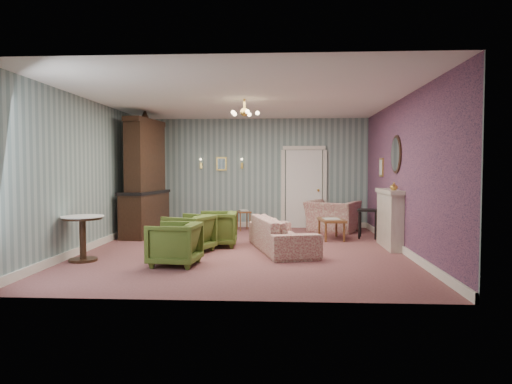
# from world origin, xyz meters

# --- Properties ---
(floor) EXTENTS (7.00, 7.00, 0.00)m
(floor) POSITION_xyz_m (0.00, 0.00, 0.00)
(floor) COLOR brown
(floor) RESTS_ON ground
(ceiling) EXTENTS (7.00, 7.00, 0.00)m
(ceiling) POSITION_xyz_m (0.00, 0.00, 2.90)
(ceiling) COLOR white
(ceiling) RESTS_ON ground
(wall_back) EXTENTS (6.00, 0.00, 6.00)m
(wall_back) POSITION_xyz_m (0.00, 3.50, 1.45)
(wall_back) COLOR slate
(wall_back) RESTS_ON ground
(wall_front) EXTENTS (6.00, 0.00, 6.00)m
(wall_front) POSITION_xyz_m (0.00, -3.50, 1.45)
(wall_front) COLOR slate
(wall_front) RESTS_ON ground
(wall_left) EXTENTS (0.00, 7.00, 7.00)m
(wall_left) POSITION_xyz_m (-3.00, 0.00, 1.45)
(wall_left) COLOR slate
(wall_left) RESTS_ON ground
(wall_right) EXTENTS (0.00, 7.00, 7.00)m
(wall_right) POSITION_xyz_m (3.00, 0.00, 1.45)
(wall_right) COLOR slate
(wall_right) RESTS_ON ground
(wall_right_floral) EXTENTS (0.00, 7.00, 7.00)m
(wall_right_floral) POSITION_xyz_m (2.98, 0.00, 1.45)
(wall_right_floral) COLOR #A65369
(wall_right_floral) RESTS_ON ground
(door) EXTENTS (1.12, 0.12, 2.16)m
(door) POSITION_xyz_m (1.30, 3.46, 1.08)
(door) COLOR white
(door) RESTS_ON floor
(olive_chair_a) EXTENTS (0.78, 0.82, 0.78)m
(olive_chair_a) POSITION_xyz_m (-1.01, -1.53, 0.39)
(olive_chair_a) COLOR #4A5F21
(olive_chair_a) RESTS_ON floor
(olive_chair_b) EXTENTS (0.95, 0.98, 0.79)m
(olive_chair_b) POSITION_xyz_m (-1.01, -0.34, 0.39)
(olive_chair_b) COLOR #4A5F21
(olive_chair_b) RESTS_ON floor
(olive_chair_c) EXTENTS (0.75, 0.80, 0.78)m
(olive_chair_c) POSITION_xyz_m (-0.59, 0.36, 0.39)
(olive_chair_c) COLOR #4A5F21
(olive_chair_c) RESTS_ON floor
(sofa_chintz) EXTENTS (1.19, 2.30, 0.86)m
(sofa_chintz) POSITION_xyz_m (0.72, -0.09, 0.43)
(sofa_chintz) COLOR #933B3D
(sofa_chintz) RESTS_ON floor
(wingback_chair) EXTENTS (1.40, 1.21, 1.03)m
(wingback_chair) POSITION_xyz_m (1.98, 2.72, 0.51)
(wingback_chair) COLOR #933B3D
(wingback_chair) RESTS_ON floor
(dresser) EXTENTS (0.80, 1.79, 2.88)m
(dresser) POSITION_xyz_m (-2.47, 1.74, 1.44)
(dresser) COLOR black
(dresser) RESTS_ON floor
(fireplace) EXTENTS (0.30, 1.40, 1.16)m
(fireplace) POSITION_xyz_m (2.86, 0.40, 0.58)
(fireplace) COLOR beige
(fireplace) RESTS_ON floor
(mantel_vase) EXTENTS (0.15, 0.15, 0.15)m
(mantel_vase) POSITION_xyz_m (2.84, 0.00, 1.23)
(mantel_vase) COLOR gold
(mantel_vase) RESTS_ON fireplace
(oval_mirror) EXTENTS (0.04, 0.76, 0.84)m
(oval_mirror) POSITION_xyz_m (2.96, 0.40, 1.85)
(oval_mirror) COLOR white
(oval_mirror) RESTS_ON wall_right
(framed_print) EXTENTS (0.04, 0.34, 0.42)m
(framed_print) POSITION_xyz_m (2.97, 1.75, 1.60)
(framed_print) COLOR gold
(framed_print) RESTS_ON wall_right
(coffee_table) EXTENTS (0.59, 0.94, 0.46)m
(coffee_table) POSITION_xyz_m (1.82, 1.43, 0.23)
(coffee_table) COLOR brown
(coffee_table) RESTS_ON floor
(side_table_black) EXTENTS (0.53, 0.53, 0.66)m
(side_table_black) POSITION_xyz_m (2.65, 1.58, 0.33)
(side_table_black) COLOR black
(side_table_black) RESTS_ON floor
(pedestal_table) EXTENTS (0.74, 0.74, 0.78)m
(pedestal_table) POSITION_xyz_m (-2.65, -1.27, 0.39)
(pedestal_table) COLOR black
(pedestal_table) RESTS_ON floor
(nesting_table) EXTENTS (0.43, 0.49, 0.53)m
(nesting_table) POSITION_xyz_m (-0.25, 2.81, 0.27)
(nesting_table) COLOR brown
(nesting_table) RESTS_ON floor
(gilt_mirror_back) EXTENTS (0.28, 0.06, 0.36)m
(gilt_mirror_back) POSITION_xyz_m (-0.90, 3.46, 1.70)
(gilt_mirror_back) COLOR gold
(gilt_mirror_back) RESTS_ON wall_back
(sconce_left) EXTENTS (0.16, 0.12, 0.30)m
(sconce_left) POSITION_xyz_m (-1.45, 3.44, 1.70)
(sconce_left) COLOR gold
(sconce_left) RESTS_ON wall_back
(sconce_right) EXTENTS (0.16, 0.12, 0.30)m
(sconce_right) POSITION_xyz_m (-0.35, 3.44, 1.70)
(sconce_right) COLOR gold
(sconce_right) RESTS_ON wall_back
(chandelier) EXTENTS (0.56, 0.56, 0.36)m
(chandelier) POSITION_xyz_m (0.00, 0.00, 2.63)
(chandelier) COLOR gold
(chandelier) RESTS_ON ceiling
(burgundy_cushion) EXTENTS (0.41, 0.28, 0.39)m
(burgundy_cushion) POSITION_xyz_m (1.93, 2.57, 0.48)
(burgundy_cushion) COLOR maroon
(burgundy_cushion) RESTS_ON wingback_chair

